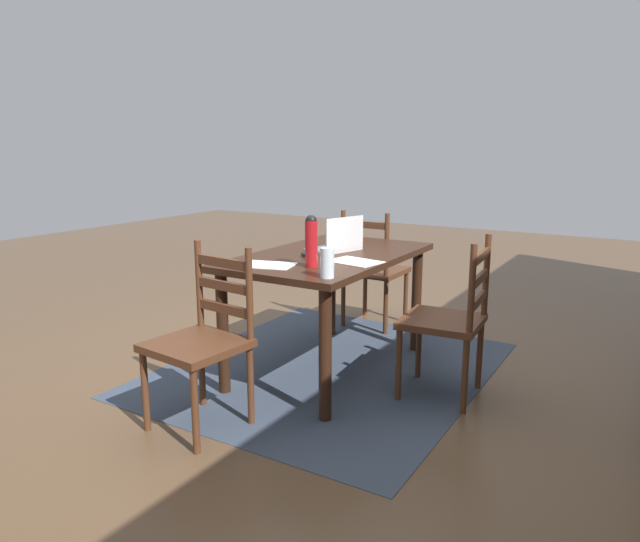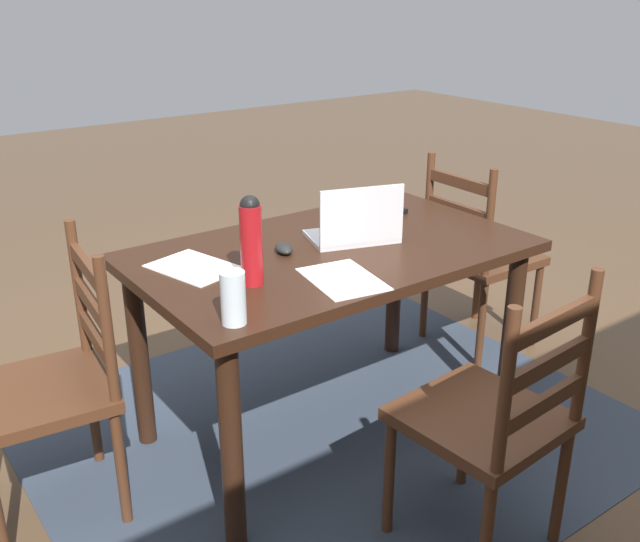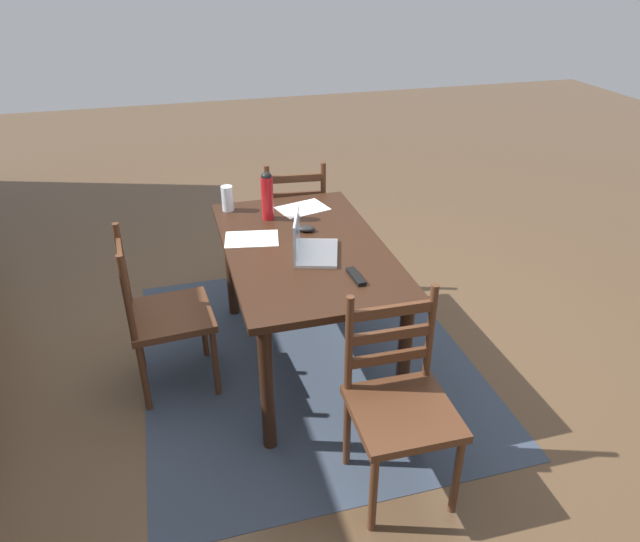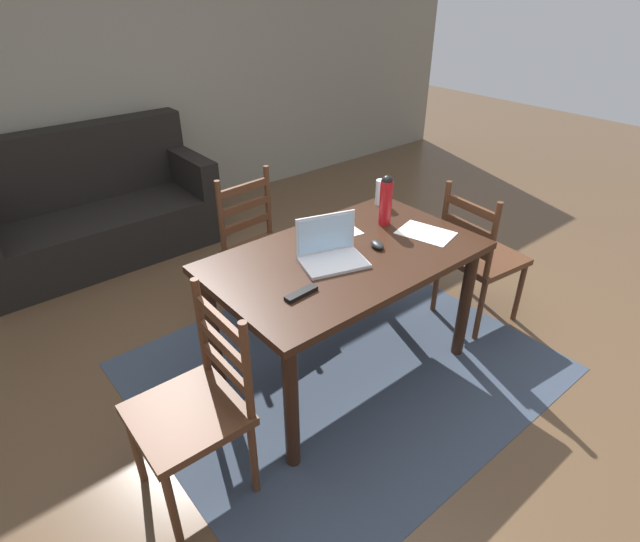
% 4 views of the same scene
% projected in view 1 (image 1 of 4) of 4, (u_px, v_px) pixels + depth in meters
% --- Properties ---
extents(ground_plane, '(14.00, 14.00, 0.00)m').
position_uv_depth(ground_plane, '(329.00, 369.00, 3.84)').
color(ground_plane, brown).
extents(area_rug, '(2.24, 1.92, 0.01)m').
position_uv_depth(area_rug, '(329.00, 368.00, 3.84)').
color(area_rug, '#333D4C').
rests_on(area_rug, ground).
extents(dining_table, '(1.43, 0.86, 0.78)m').
position_uv_depth(dining_table, '(329.00, 270.00, 3.70)').
color(dining_table, black).
rests_on(dining_table, ground).
extents(chair_far_head, '(0.47, 0.47, 0.95)m').
position_uv_depth(chair_far_head, '(449.00, 320.00, 3.34)').
color(chair_far_head, '#4C2B19').
rests_on(chair_far_head, ground).
extents(chair_right_near, '(0.48, 0.48, 0.95)m').
position_uv_depth(chair_right_near, '(202.00, 341.00, 2.99)').
color(chair_right_near, '#4C2B19').
rests_on(chair_right_near, ground).
extents(chair_left_near, '(0.45, 0.45, 0.95)m').
position_uv_depth(chair_left_near, '(373.00, 270.00, 4.67)').
color(chair_left_near, '#4C2B19').
rests_on(chair_left_near, ground).
extents(laptop, '(0.37, 0.31, 0.23)m').
position_uv_depth(laptop, '(338.00, 242.00, 3.75)').
color(laptop, silver).
rests_on(laptop, dining_table).
extents(water_bottle, '(0.07, 0.07, 0.29)m').
position_uv_depth(water_bottle, '(311.00, 240.00, 3.24)').
color(water_bottle, '#A81419').
rests_on(water_bottle, dining_table).
extents(drinking_glass, '(0.07, 0.07, 0.16)m').
position_uv_depth(drinking_glass, '(327.00, 263.00, 2.99)').
color(drinking_glass, silver).
rests_on(drinking_glass, dining_table).
extents(computer_mouse, '(0.09, 0.11, 0.03)m').
position_uv_depth(computer_mouse, '(307.00, 254.00, 3.56)').
color(computer_mouse, black).
rests_on(computer_mouse, dining_table).
extents(tv_remote, '(0.17, 0.05, 0.02)m').
position_uv_depth(tv_remote, '(340.00, 241.00, 4.11)').
color(tv_remote, black).
rests_on(tv_remote, dining_table).
extents(paper_stack_left, '(0.28, 0.34, 0.00)m').
position_uv_depth(paper_stack_left, '(268.00, 265.00, 3.32)').
color(paper_stack_left, white).
rests_on(paper_stack_left, dining_table).
extents(paper_stack_right, '(0.26, 0.33, 0.00)m').
position_uv_depth(paper_stack_right, '(355.00, 262.00, 3.41)').
color(paper_stack_right, white).
rests_on(paper_stack_right, dining_table).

